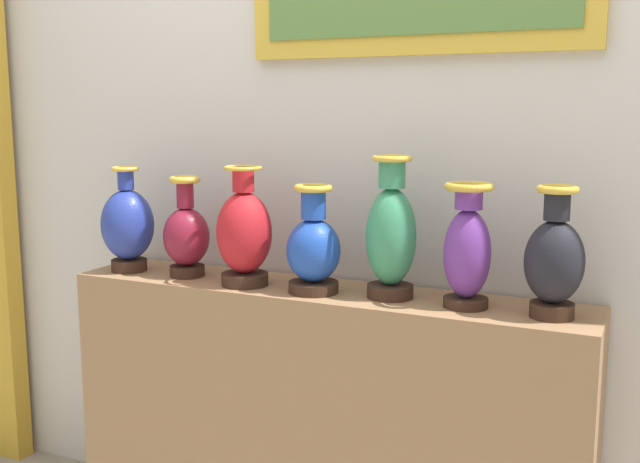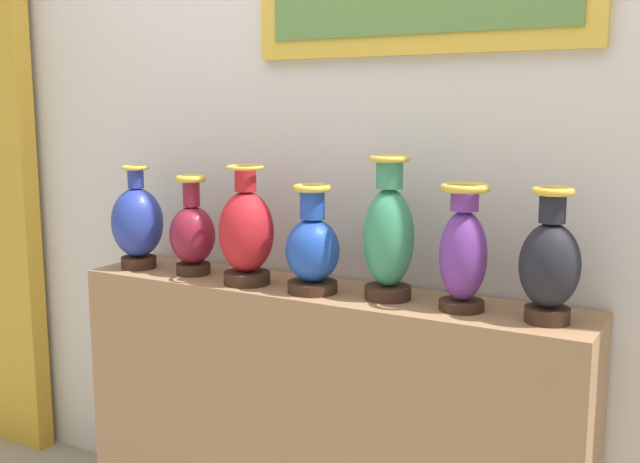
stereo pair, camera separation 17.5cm
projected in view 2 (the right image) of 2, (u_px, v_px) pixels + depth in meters
The scene contains 9 objects.
display_shelf at pixel (320, 425), 2.47m from camera, with size 1.72×0.33×0.92m, color #99704C.
back_wall at pixel (354, 82), 2.48m from camera, with size 3.95×0.14×3.13m.
vase_cobalt at pixel (137, 223), 2.68m from camera, with size 0.18×0.18×0.37m.
vase_burgundy at pixel (192, 233), 2.59m from camera, with size 0.16×0.16×0.34m.
vase_crimson at pixel (246, 233), 2.44m from camera, with size 0.18×0.18×0.39m.
vase_sapphire at pixel (312, 248), 2.33m from camera, with size 0.17×0.17×0.34m.
vase_jade at pixel (389, 236), 2.24m from camera, with size 0.15×0.15×0.43m.
vase_violet at pixel (463, 251), 2.12m from camera, with size 0.14×0.14×0.36m.
vase_onyx at pixel (550, 264), 1.99m from camera, with size 0.16×0.16×0.37m.
Camera 2 is at (1.15, -2.03, 1.49)m, focal length 42.20 mm.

